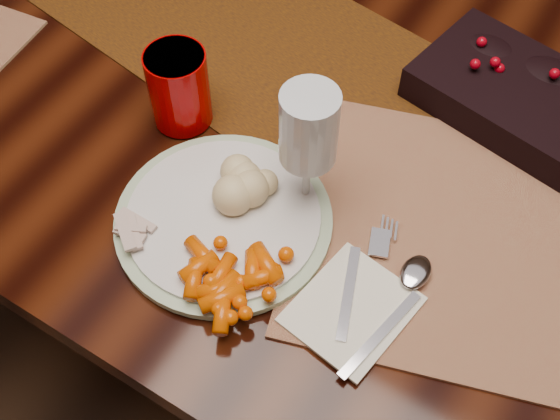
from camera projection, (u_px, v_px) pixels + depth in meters
The scene contains 14 objects.
floor at pixel (328, 321), 1.59m from camera, with size 5.00×5.00×0.00m, color black.
dining_table at pixel (340, 231), 1.28m from camera, with size 1.80×1.00×0.75m, color black.
table_runner at pixel (378, 115), 0.94m from camera, with size 1.58×0.33×0.00m, color #4B2F10.
centerpiece at pixel (540, 104), 0.90m from camera, with size 0.32×0.17×0.06m, color black, non-canonical shape.
placemat_main at pixel (509, 249), 0.82m from camera, with size 0.49×0.36×0.00m, color olive.
dinner_plate at pixel (223, 219), 0.83m from camera, with size 0.26×0.26×0.01m, color silver.
baby_carrots at pixel (218, 272), 0.77m from camera, with size 0.11×0.09×0.02m, color #D04A00, non-canonical shape.
mashed_potatoes at pixel (240, 178), 0.82m from camera, with size 0.09×0.08×0.05m, color tan, non-canonical shape.
turkey_shreds at pixel (136, 226), 0.80m from camera, with size 0.07×0.06×0.02m, color tan, non-canonical shape.
napkin at pixel (352, 309), 0.77m from camera, with size 0.11×0.13×0.00m, color white.
fork at pixel (357, 279), 0.78m from camera, with size 0.02×0.15×0.00m, color silver, non-canonical shape.
spoon at pixel (392, 314), 0.76m from camera, with size 0.03×0.16×0.00m, color #A9AAC1, non-canonical shape.
red_cup at pixel (179, 88), 0.89m from camera, with size 0.08×0.08×0.11m, color #A20000.
wine_glass at pixel (308, 154), 0.78m from camera, with size 0.07×0.07×0.18m, color silver, non-canonical shape.
Camera 1 is at (0.27, -0.65, 1.45)m, focal length 45.00 mm.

